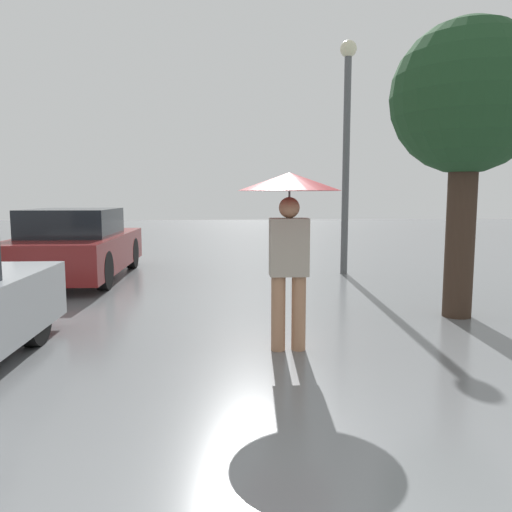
% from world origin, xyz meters
% --- Properties ---
extents(pedestrian, '(1.00, 1.00, 1.75)m').
position_xyz_m(pedestrian, '(0.04, 3.35, 1.39)').
color(pedestrian, '#9E7051').
rests_on(pedestrian, ground_plane).
extents(parked_car_farthest, '(1.71, 4.00, 1.29)m').
position_xyz_m(parked_car_farthest, '(-3.30, 7.89, 0.60)').
color(parked_car_farthest, maroon).
rests_on(parked_car_farthest, ground_plane).
extents(tree, '(1.84, 1.84, 3.63)m').
position_xyz_m(tree, '(2.36, 4.59, 2.64)').
color(tree, '#38281E').
rests_on(tree, ground_plane).
extents(street_lamp, '(0.31, 0.31, 4.41)m').
position_xyz_m(street_lamp, '(1.76, 8.14, 2.72)').
color(street_lamp, '#515456').
rests_on(street_lamp, ground_plane).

